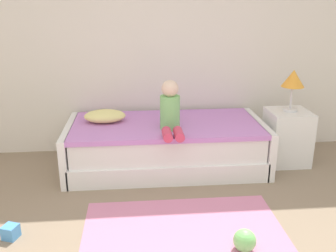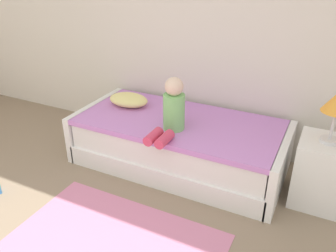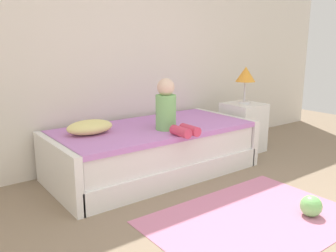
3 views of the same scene
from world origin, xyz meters
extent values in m
cube|color=silver|center=(0.00, 2.60, 1.45)|extent=(7.20, 0.10, 2.90)
cube|color=white|center=(0.10, 2.00, 0.10)|extent=(2.00, 1.00, 0.20)
cube|color=white|center=(0.10, 2.00, 0.33)|extent=(1.94, 0.94, 0.25)
cube|color=#C67FD1|center=(0.10, 2.00, 0.47)|extent=(1.98, 0.98, 0.05)
cube|color=white|center=(-0.92, 2.00, 0.25)|extent=(0.07, 1.00, 0.50)
cube|color=white|center=(1.12, 2.00, 0.25)|extent=(0.07, 1.00, 0.50)
cube|color=white|center=(1.45, 1.99, 0.30)|extent=(0.44, 0.44, 0.60)
cylinder|color=silver|center=(1.45, 1.99, 0.61)|extent=(0.15, 0.15, 0.03)
cylinder|color=silver|center=(1.45, 1.99, 0.75)|extent=(0.02, 0.02, 0.24)
cone|color=#F29E33|center=(1.45, 1.99, 0.96)|extent=(0.24, 0.24, 0.18)
cylinder|color=#7FC672|center=(0.13, 1.82, 0.67)|extent=(0.20, 0.20, 0.34)
sphere|color=beige|center=(0.13, 1.82, 0.92)|extent=(0.17, 0.17, 0.17)
cylinder|color=#D83F60|center=(0.07, 1.52, 0.55)|extent=(0.09, 0.22, 0.09)
cylinder|color=#D83F60|center=(0.18, 1.52, 0.55)|extent=(0.09, 0.22, 0.09)
ellipsoid|color=#F2E58C|center=(-0.55, 2.10, 0.56)|extent=(0.44, 0.30, 0.13)
sphere|color=#7FD872|center=(0.55, 0.47, 0.08)|extent=(0.17, 0.17, 0.17)
cube|color=pink|center=(0.13, 0.70, 0.00)|extent=(1.60, 1.10, 0.01)
camera|label=1|loc=(-0.22, -1.81, 1.76)|focal=40.41mm
camera|label=2|loc=(1.36, -0.79, 1.98)|focal=36.80mm
camera|label=3|loc=(-1.88, -0.90, 1.33)|focal=37.80mm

